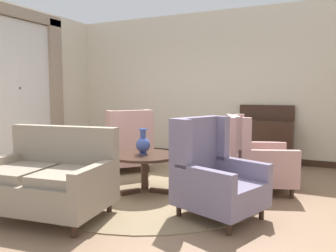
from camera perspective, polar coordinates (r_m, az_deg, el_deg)
The scene contains 13 objects.
ground at distance 4.66m, azimuth -4.64°, elevation -11.48°, with size 8.95×8.95×0.00m, color #896B51.
wall_back at distance 7.14m, azimuth 7.21°, elevation 6.80°, with size 6.56×0.08×3.04m, color beige.
wall_left at distance 7.20m, azimuth -23.72°, elevation 6.36°, with size 0.08×4.11×3.04m, color beige.
baseboard_back at distance 7.21m, azimuth 6.93°, elevation -4.88°, with size 6.40×0.03×0.12m, color #382319.
area_rug at distance 4.90m, azimuth -2.86°, elevation -10.51°, with size 3.24×3.24×0.01m, color #847051.
window_with_curtains at distance 7.07m, azimuth -23.84°, elevation 7.23°, with size 0.12×2.15×2.85m.
coffee_table at distance 4.64m, azimuth -3.98°, elevation -5.92°, with size 0.92×0.92×0.53m.
porcelain_vase at distance 4.61m, azimuth -4.25°, elevation -3.05°, with size 0.19×0.19×0.35m.
settee at distance 4.00m, azimuth -19.64°, elevation -8.62°, with size 1.48×1.03×0.98m.
armchair_near_sideboard at distance 4.88m, azimuth 14.28°, elevation -5.57°, with size 1.11×1.08×1.05m.
armchair_near_window at distance 5.94m, azimuth -7.24°, elevation -3.34°, with size 1.18×1.16×1.08m.
armchair_foreground_right at distance 3.79m, azimuth 7.67°, elevation -8.37°, with size 1.05×1.00×1.09m.
sideboard at distance 6.63m, azimuth 16.01°, elevation -2.19°, with size 1.03×0.39×1.14m.
Camera 1 is at (2.24, -3.85, 1.37)m, focal length 35.93 mm.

